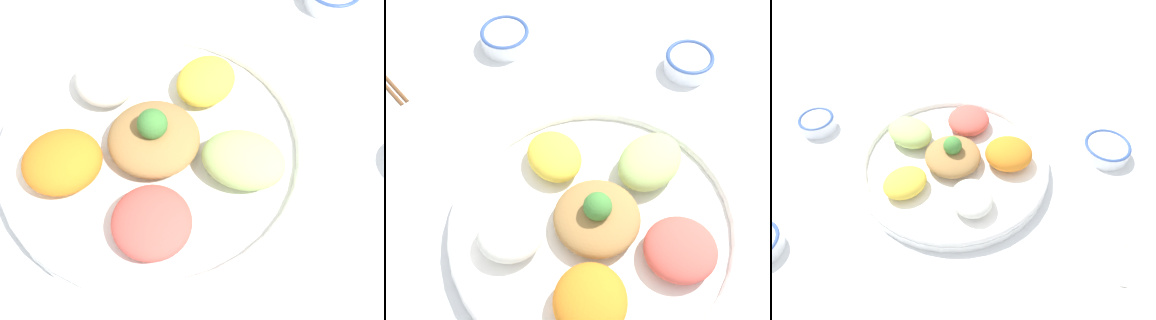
% 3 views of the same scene
% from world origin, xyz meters
% --- Properties ---
extents(ground_plane, '(2.40, 2.40, 0.00)m').
position_xyz_m(ground_plane, '(0.00, 0.00, 0.00)').
color(ground_plane, white).
extents(salad_platter, '(0.41, 0.41, 0.09)m').
position_xyz_m(salad_platter, '(-0.01, 0.02, 0.02)').
color(salad_platter, white).
rests_on(salad_platter, ground_plane).
extents(sauce_bowl_red, '(0.08, 0.08, 0.03)m').
position_xyz_m(sauce_bowl_red, '(-0.04, -0.33, 0.02)').
color(sauce_bowl_red, white).
rests_on(sauce_bowl_red, ground_plane).
extents(sauce_bowl_dark, '(0.09, 0.09, 0.03)m').
position_xyz_m(sauce_bowl_dark, '(0.27, -0.26, 0.02)').
color(sauce_bowl_dark, white).
rests_on(sauce_bowl_dark, ground_plane).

